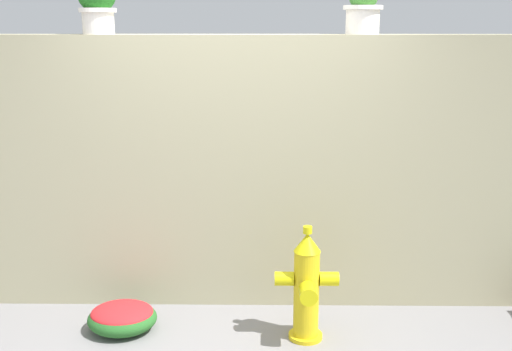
# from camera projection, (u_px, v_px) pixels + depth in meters

# --- Properties ---
(stone_wall) EXTENTS (6.70, 0.32, 2.10)m
(stone_wall) POSITION_uv_depth(u_px,v_px,m) (237.00, 172.00, 4.84)
(stone_wall) COLOR tan
(stone_wall) RESTS_ON ground
(potted_plant_2) EXTENTS (0.29, 0.29, 0.39)m
(potted_plant_2) POSITION_uv_depth(u_px,v_px,m) (363.00, 5.00, 4.53)
(potted_plant_2) COLOR silver
(potted_plant_2) RESTS_ON stone_wall
(fire_hydrant) EXTENTS (0.45, 0.36, 0.83)m
(fire_hydrant) POSITION_uv_depth(u_px,v_px,m) (307.00, 288.00, 4.32)
(fire_hydrant) COLOR gold
(fire_hydrant) RESTS_ON ground
(flower_bush_left) EXTENTS (0.50, 0.45, 0.20)m
(flower_bush_left) POSITION_uv_depth(u_px,v_px,m) (122.00, 317.00, 4.51)
(flower_bush_left) COLOR #276225
(flower_bush_left) RESTS_ON ground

